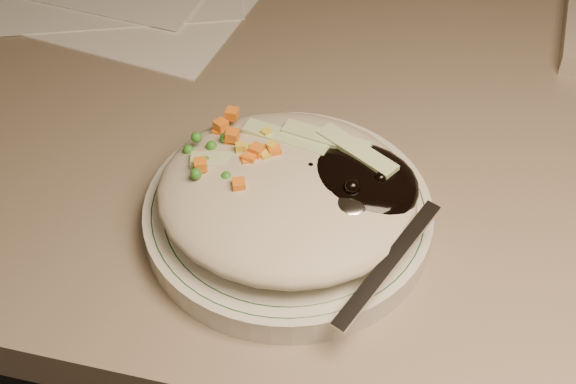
# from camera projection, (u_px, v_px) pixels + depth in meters

# --- Properties ---
(desk) EXTENTS (1.40, 0.70, 0.74)m
(desk) POSITION_uv_depth(u_px,v_px,m) (402.00, 229.00, 0.88)
(desk) COLOR #7D6D5B
(desk) RESTS_ON ground
(plate) EXTENTS (0.22, 0.22, 0.02)m
(plate) POSITION_uv_depth(u_px,v_px,m) (288.00, 216.00, 0.61)
(plate) COLOR silver
(plate) RESTS_ON desk
(plate_rim) EXTENTS (0.21, 0.21, 0.00)m
(plate_rim) POSITION_uv_depth(u_px,v_px,m) (288.00, 207.00, 0.60)
(plate_rim) COLOR #144723
(plate_rim) RESTS_ON plate
(meal) EXTENTS (0.21, 0.19, 0.05)m
(meal) POSITION_uv_depth(u_px,v_px,m) (293.00, 188.00, 0.59)
(meal) COLOR #B4AC92
(meal) RESTS_ON plate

